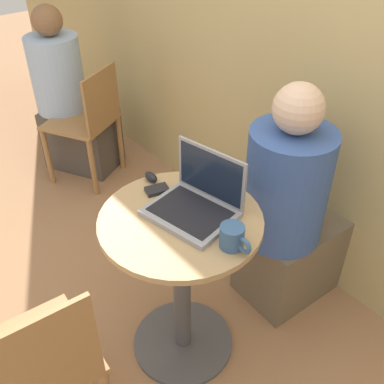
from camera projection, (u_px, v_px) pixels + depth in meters
name	position (u px, v px, depth m)	size (l,w,h in m)	color
ground_plane	(183.00, 342.00, 2.12)	(12.00, 12.00, 0.00)	#9E704C
back_wall	(352.00, 25.00, 1.79)	(7.00, 0.05, 2.60)	tan
round_table	(182.00, 270.00, 1.82)	(0.62, 0.62, 0.77)	#4C4C51
laptop	(197.00, 201.00, 1.67)	(0.35, 0.30, 0.23)	gray
cell_phone	(157.00, 190.00, 1.79)	(0.08, 0.10, 0.02)	black
computer_mouse	(151.00, 177.00, 1.84)	(0.07, 0.04, 0.04)	black
coffee_cup	(233.00, 237.00, 1.51)	(0.13, 0.09, 0.09)	#335684
chair_empty	(39.00, 371.00, 1.52)	(0.43, 0.43, 0.83)	#9E7042
person_seated	(290.00, 219.00, 2.09)	(0.37, 0.57, 1.17)	brown
chair_background	(88.00, 123.00, 2.97)	(0.54, 0.54, 0.80)	#9E7042
person_background	(70.00, 105.00, 3.10)	(0.58, 0.52, 1.12)	#4C4742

